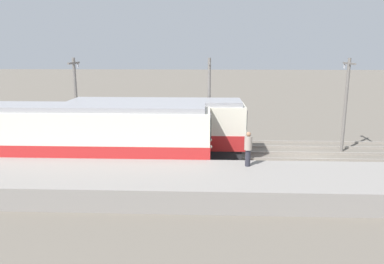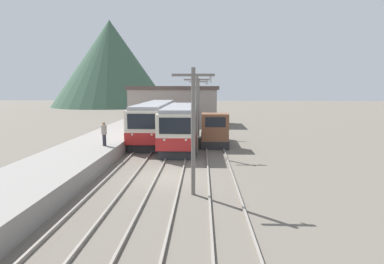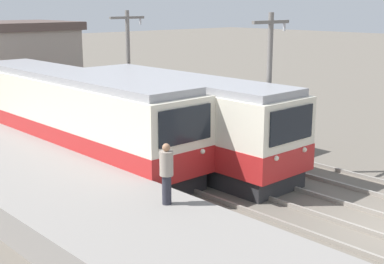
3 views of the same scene
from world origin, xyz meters
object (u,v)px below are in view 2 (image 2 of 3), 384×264
at_px(commuter_train_center, 181,127).
at_px(person_on_platform, 104,133).
at_px(catenary_mast_near, 193,126).
at_px(catenary_mast_far, 199,105).
at_px(shunting_locomotive, 214,131).
at_px(catenary_mast_mid, 197,111).
at_px(commuter_train_left, 156,122).

height_order(commuter_train_center, person_on_platform, commuter_train_center).
bearing_deg(commuter_train_center, person_on_platform, -134.64).
bearing_deg(catenary_mast_near, catenary_mast_far, 90.00).
height_order(shunting_locomotive, person_on_platform, shunting_locomotive).
bearing_deg(catenary_mast_far, shunting_locomotive, -72.16).
xyz_separation_m(catenary_mast_near, catenary_mast_far, (0.00, 17.77, 0.00)).
height_order(shunting_locomotive, catenary_mast_far, catenary_mast_far).
distance_m(commuter_train_center, catenary_mast_far, 6.02).
bearing_deg(commuter_train_center, catenary_mast_mid, -65.51).
xyz_separation_m(commuter_train_center, person_on_platform, (-5.17, -5.23, 0.29)).
height_order(catenary_mast_near, person_on_platform, catenary_mast_near).
bearing_deg(catenary_mast_near, commuter_train_left, 105.26).
distance_m(shunting_locomotive, catenary_mast_mid, 5.00).
xyz_separation_m(catenary_mast_mid, person_on_platform, (-6.67, -1.92, -1.41)).
xyz_separation_m(commuter_train_center, catenary_mast_near, (1.51, -12.20, 1.70)).
height_order(commuter_train_left, catenary_mast_far, catenary_mast_far).
bearing_deg(commuter_train_left, shunting_locomotive, -24.60).
bearing_deg(commuter_train_left, catenary_mast_far, 24.67).
bearing_deg(catenary_mast_far, catenary_mast_near, -90.00).
xyz_separation_m(commuter_train_left, catenary_mast_far, (4.31, 1.98, 1.67)).
relative_size(commuter_train_left, person_on_platform, 8.10).
bearing_deg(shunting_locomotive, person_on_platform, -142.92).
relative_size(catenary_mast_near, catenary_mast_mid, 1.00).
relative_size(commuter_train_center, catenary_mast_far, 1.82).
bearing_deg(catenary_mast_far, commuter_train_center, -105.14).
distance_m(catenary_mast_near, person_on_platform, 9.75).
height_order(catenary_mast_mid, person_on_platform, catenary_mast_mid).
xyz_separation_m(shunting_locomotive, catenary_mast_near, (-1.49, -13.14, 2.17)).
bearing_deg(shunting_locomotive, catenary_mast_far, 107.84).
bearing_deg(shunting_locomotive, catenary_mast_near, -96.48).
bearing_deg(commuter_train_center, catenary_mast_near, -82.95).
bearing_deg(catenary_mast_far, catenary_mast_mid, -90.00).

